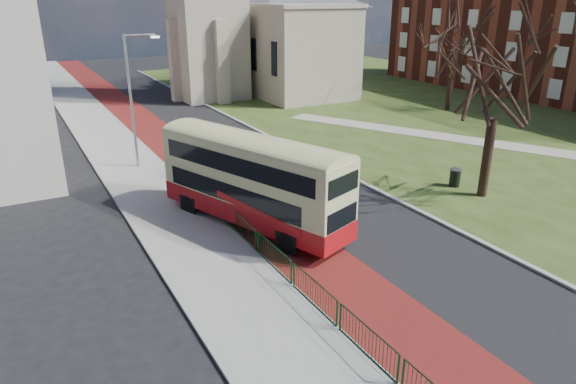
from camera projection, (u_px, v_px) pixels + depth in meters
ground at (371, 279)px, 19.68m from camera, size 160.00×160.00×0.00m
road_carriageway at (216, 147)px, 36.70m from camera, size 9.00×120.00×0.01m
bus_lane at (179, 152)px, 35.48m from camera, size 3.40×120.00×0.01m
pavement_west at (123, 160)px, 33.74m from camera, size 4.00×120.00×0.12m
kerb_west at (154, 155)px, 34.64m from camera, size 0.25×120.00×0.13m
kerb_east at (261, 133)px, 40.38m from camera, size 0.25×80.00×0.13m
grass_green at (447, 108)px, 49.37m from camera, size 40.00×80.00×0.04m
footpath at (508, 146)px, 36.85m from camera, size 18.84×32.82×0.03m
pedestrian_railing at (256, 242)px, 21.42m from camera, size 0.07×24.00×1.12m
brick_terrace at (571, 31)px, 51.63m from camera, size 10.30×44.30×13.50m
streetlamp at (133, 95)px, 30.78m from camera, size 2.13×0.18×8.00m
bus at (252, 177)px, 23.42m from camera, size 5.69×10.25×4.21m
winter_tree_near at (502, 52)px, 25.12m from camera, size 9.60×9.60×10.87m
winter_tree_far at (454, 50)px, 46.62m from camera, size 5.64×5.64×7.87m
litter_bin at (455, 177)px, 28.98m from camera, size 0.78×0.78×1.02m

